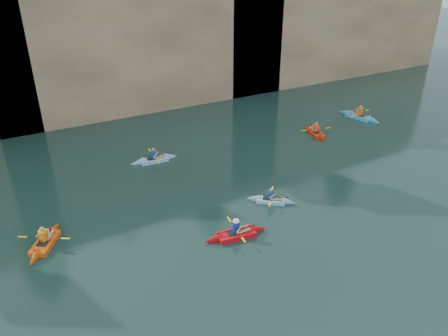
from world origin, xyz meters
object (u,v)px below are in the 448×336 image
main_kayaker (236,234)px  kayaker_red_far (315,132)px  kayaker_orange (45,242)px  kayaker_ltblue_near (271,200)px

main_kayaker → kayaker_red_far: size_ratio=1.00×
main_kayaker → kayaker_orange: size_ratio=1.04×
kayaker_orange → kayaker_ltblue_near: size_ratio=1.27×
kayaker_red_far → main_kayaker: bearing=139.1°
kayaker_ltblue_near → kayaker_red_far: kayaker_red_far is taller
kayaker_red_far → kayaker_ltblue_near: bearing=141.2°
kayaker_orange → kayaker_ltblue_near: bearing=-67.2°
kayaker_ltblue_near → kayaker_red_far: size_ratio=0.76×
main_kayaker → kayaker_ltblue_near: (3.21, 1.78, -0.03)m
main_kayaker → kayaker_ltblue_near: size_ratio=1.32×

